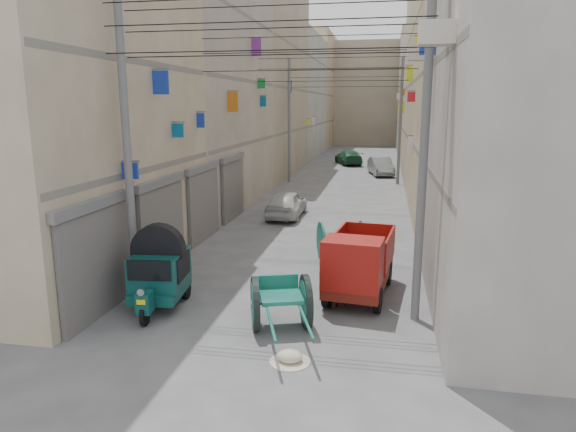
% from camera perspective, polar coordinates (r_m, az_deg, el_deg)
% --- Properties ---
extents(building_row_left, '(8.00, 62.00, 14.00)m').
position_cam_1_polar(building_row_left, '(41.47, -4.42, 14.12)').
color(building_row_left, '#C1B192').
rests_on(building_row_left, ground).
extents(building_row_right, '(8.00, 62.00, 14.00)m').
position_cam_1_polar(building_row_right, '(40.39, 18.74, 13.59)').
color(building_row_right, '#ACA6A1').
rests_on(building_row_right, ground).
extents(end_cap_building, '(22.00, 10.00, 13.00)m').
position_cam_1_polar(end_cap_building, '(71.97, 8.79, 13.21)').
color(end_cap_building, tan).
rests_on(end_cap_building, ground).
extents(shutters_left, '(0.18, 14.40, 2.88)m').
position_cam_1_polar(shutters_left, '(17.94, -11.33, 0.60)').
color(shutters_left, '#47484C').
rests_on(shutters_left, ground).
extents(signboards, '(8.22, 40.52, 5.67)m').
position_cam_1_polar(signboards, '(27.74, 5.07, 8.84)').
color(signboards, '#BE6616').
rests_on(signboards, ground).
extents(ac_units, '(0.70, 6.55, 3.35)m').
position_cam_1_polar(ac_units, '(13.81, 15.41, 21.83)').
color(ac_units, beige).
rests_on(ac_units, ground).
extents(utility_poles, '(7.40, 22.20, 8.00)m').
position_cam_1_polar(utility_poles, '(23.09, 3.93, 9.61)').
color(utility_poles, slate).
rests_on(utility_poles, ground).
extents(overhead_cables, '(7.40, 22.52, 1.12)m').
position_cam_1_polar(overhead_cables, '(20.56, 3.14, 17.03)').
color(overhead_cables, black).
rests_on(overhead_cables, ground).
extents(auto_rickshaw, '(1.51, 2.38, 1.64)m').
position_cam_1_polar(auto_rickshaw, '(13.39, -14.10, -5.84)').
color(auto_rickshaw, black).
rests_on(auto_rickshaw, ground).
extents(tonga_cart, '(1.87, 2.96, 1.25)m').
position_cam_1_polar(tonga_cart, '(11.82, -0.81, -9.50)').
color(tonga_cart, black).
rests_on(tonga_cart, ground).
extents(mini_truck, '(1.82, 3.41, 1.84)m').
position_cam_1_polar(mini_truck, '(13.55, 7.73, -5.73)').
color(mini_truck, black).
rests_on(mini_truck, ground).
extents(second_cart, '(1.79, 1.68, 1.29)m').
position_cam_1_polar(second_cart, '(17.08, 5.98, -2.59)').
color(second_cart, '#166253').
rests_on(second_cart, ground).
extents(feed_sack, '(0.51, 0.41, 0.26)m').
position_cam_1_polar(feed_sack, '(10.60, 0.21, -15.31)').
color(feed_sack, beige).
rests_on(feed_sack, ground).
extents(horse, '(1.22, 1.85, 1.43)m').
position_cam_1_polar(horse, '(13.39, 7.08, -6.66)').
color(horse, brown).
rests_on(horse, ground).
extents(distant_car_white, '(1.50, 3.66, 1.24)m').
position_cam_1_polar(distant_car_white, '(23.52, -0.17, 1.39)').
color(distant_car_white, '#BABABA').
rests_on(distant_car_white, ground).
extents(distant_car_grey, '(2.15, 4.16, 1.31)m').
position_cam_1_polar(distant_car_grey, '(38.52, 10.27, 5.46)').
color(distant_car_grey, slate).
rests_on(distant_car_grey, ground).
extents(distant_car_green, '(2.94, 4.60, 1.24)m').
position_cam_1_polar(distant_car_green, '(45.17, 6.75, 6.49)').
color(distant_car_green, '#1A4C2E').
rests_on(distant_car_green, ground).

